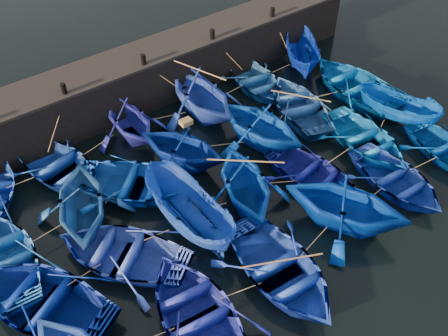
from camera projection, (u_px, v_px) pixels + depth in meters
ground at (271, 225)px, 19.97m from camera, size 120.00×120.00×0.00m
quay_wall at (138, 80)px, 25.17m from camera, size 26.00×2.50×2.50m
quay_top at (135, 57)px, 24.26m from camera, size 26.00×2.50×0.12m
bollard_1 at (64, 89)px, 21.81m from camera, size 0.24×0.24×0.50m
bollard_2 at (143, 59)px, 23.52m from camera, size 0.24×0.24×0.50m
bollard_3 at (212, 34)px, 25.23m from camera, size 0.24×0.24×0.50m
bollard_4 at (272, 12)px, 26.95m from camera, size 0.24×0.24×0.50m
boat_1 at (59, 167)px, 21.63m from camera, size 4.71×5.69×1.02m
boat_2 at (129, 119)px, 23.17m from camera, size 3.57×4.10×2.09m
boat_3 at (200, 93)px, 24.23m from camera, size 4.27×4.94×2.59m
boat_4 at (256, 81)px, 26.46m from camera, size 3.92×4.99×0.94m
boat_5 at (303, 54)px, 27.62m from camera, size 3.99×4.70×1.75m
boat_6 at (4, 257)px, 18.23m from camera, size 3.91×5.21×1.03m
boat_7 at (81, 202)px, 19.26m from camera, size 5.38×5.71×2.39m
boat_8 at (135, 183)px, 20.92m from camera, size 6.09×6.20×1.05m
boat_9 at (182, 146)px, 21.75m from camera, size 5.10×5.34×2.18m
boat_10 at (260, 123)px, 22.69m from camera, size 4.94×5.42×2.45m
boat_11 at (299, 105)px, 24.86m from camera, size 4.80×5.75×1.03m
boat_12 at (355, 84)px, 26.04m from camera, size 4.18×5.72×1.16m
boat_13 at (42, 299)px, 16.91m from camera, size 6.08×6.69×1.14m
boat_14 at (123, 252)px, 18.35m from camera, size 6.02×6.33×1.07m
boat_15 at (188, 212)px, 19.19m from camera, size 2.13×5.06×1.92m
boat_16 at (245, 183)px, 20.05m from camera, size 5.13×5.48×2.33m
boat_17 at (312, 173)px, 21.43m from camera, size 3.97×4.96×0.92m
boat_18 at (366, 140)px, 22.97m from camera, size 3.89×5.13×1.00m
boat_19 at (398, 109)px, 24.15m from camera, size 3.11×4.38×1.59m
boat_21 at (198, 313)px, 16.56m from camera, size 4.20×5.51×1.07m
boat_22 at (280, 270)px, 17.77m from camera, size 4.16×5.56×1.10m
boat_23 at (347, 204)px, 19.07m from camera, size 6.08×6.32×2.56m
boat_24 at (397, 180)px, 21.13m from camera, size 3.57×4.81×0.96m
wooden_crate at (186, 122)px, 21.05m from camera, size 0.50×0.37×0.22m
mooring_ropes at (202, 141)px, 22.32m from camera, size 17.64×11.63×2.10m
loose_oars at (256, 138)px, 21.10m from camera, size 9.51×11.76×1.62m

